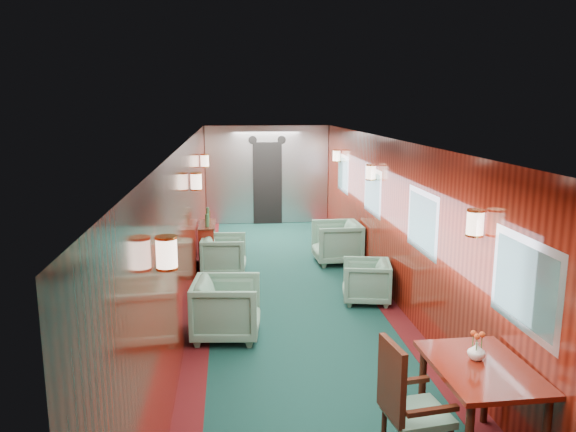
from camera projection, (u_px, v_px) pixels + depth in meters
The scene contains 12 objects.
room at pixel (296, 196), 7.85m from camera, with size 12.00×12.10×2.40m.
bulkhead at pixel (267, 175), 13.70m from camera, with size 2.98×0.17×2.39m.
windows_right at pixel (394, 204), 8.28m from camera, with size 0.02×8.60×0.80m.
wall_sconces at pixel (291, 180), 8.37m from camera, with size 2.97×7.97×0.25m.
dining_table at pixel (480, 380), 4.59m from camera, with size 0.79×1.11×0.82m.
side_chair at pixel (406, 401), 4.44m from camera, with size 0.55×0.58×1.10m.
credenza at pixel (207, 245), 10.06m from camera, with size 0.29×0.91×1.09m.
flower_vase at pixel (476, 351), 4.66m from camera, with size 0.14×0.14×0.15m, color white.
armchair_left_near at pixel (227, 308), 7.06m from camera, with size 0.81×0.84×0.76m, color #224F41.
armchair_left_far at pixel (224, 255), 9.68m from camera, with size 0.73×0.75×0.69m, color #224F41.
armchair_right_near at pixel (366, 281), 8.33m from camera, with size 0.68×0.70×0.63m, color #224F41.
armchair_right_far at pixel (337, 242), 10.38m from camera, with size 0.83×0.85×0.77m, color #224F41.
Camera 1 is at (-0.91, -7.69, 2.91)m, focal length 35.00 mm.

